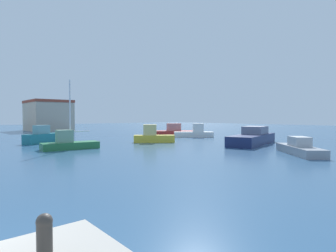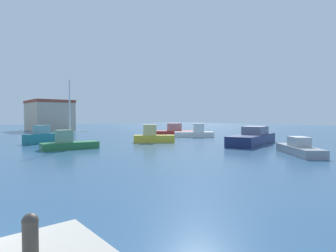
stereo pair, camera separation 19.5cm
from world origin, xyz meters
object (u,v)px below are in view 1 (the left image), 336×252
at_px(motorboat_navy_outer_mooring, 253,138).
at_px(mooring_bollard, 44,234).
at_px(sailboat_green_near_pier, 69,143).
at_px(motorboat_grey_center_channel, 300,148).
at_px(motorboat_red_distant_east, 175,131).
at_px(motorboat_teal_far_left, 45,137).
at_px(motorboat_yellow_mid_harbor, 153,136).
at_px(motorboat_white_behind_lamppost, 195,133).

bearing_deg(motorboat_navy_outer_mooring, mooring_bollard, -153.17).
distance_m(sailboat_green_near_pier, motorboat_grey_center_channel, 18.11).
relative_size(motorboat_grey_center_channel, motorboat_red_distant_east, 0.60).
bearing_deg(motorboat_navy_outer_mooring, motorboat_teal_far_left, 136.17).
bearing_deg(mooring_bollard, motorboat_teal_far_left, 73.64).
xyz_separation_m(motorboat_grey_center_channel, motorboat_yellow_mid_harbor, (-2.49, 14.21, 0.23)).
distance_m(motorboat_navy_outer_mooring, motorboat_yellow_mid_harbor, 10.19).
xyz_separation_m(motorboat_grey_center_channel, motorboat_navy_outer_mooring, (3.92, 6.29, 0.22)).
xyz_separation_m(motorboat_red_distant_east, motorboat_white_behind_lamppost, (-2.30, -6.54, 0.10)).
relative_size(motorboat_grey_center_channel, motorboat_white_behind_lamppost, 1.01).
relative_size(mooring_bollard, motorboat_navy_outer_mooring, 0.06).
height_order(motorboat_teal_far_left, motorboat_yellow_mid_harbor, motorboat_yellow_mid_harbor).
distance_m(motorboat_red_distant_east, motorboat_white_behind_lamppost, 6.94).
relative_size(sailboat_green_near_pier, motorboat_teal_far_left, 1.22).
bearing_deg(mooring_bollard, motorboat_red_distant_east, 45.75).
height_order(motorboat_red_distant_east, motorboat_yellow_mid_harbor, motorboat_yellow_mid_harbor).
relative_size(motorboat_navy_outer_mooring, motorboat_white_behind_lamppost, 1.85).
bearing_deg(motorboat_white_behind_lamppost, motorboat_teal_far_left, 165.72).
xyz_separation_m(motorboat_white_behind_lamppost, motorboat_yellow_mid_harbor, (-8.74, -2.28, 0.07)).
xyz_separation_m(sailboat_green_near_pier, motorboat_navy_outer_mooring, (15.46, -7.67, 0.12)).
height_order(mooring_bollard, motorboat_red_distant_east, motorboat_red_distant_east).
height_order(mooring_bollard, motorboat_yellow_mid_harbor, motorboat_yellow_mid_harbor).
height_order(sailboat_green_near_pier, motorboat_yellow_mid_harbor, sailboat_green_near_pier).
xyz_separation_m(motorboat_grey_center_channel, motorboat_red_distant_east, (8.55, 23.04, 0.06)).
bearing_deg(motorboat_red_distant_east, sailboat_green_near_pier, -155.67).
distance_m(sailboat_green_near_pier, motorboat_teal_far_left, 7.03).
distance_m(motorboat_grey_center_channel, motorboat_teal_far_left, 23.87).
bearing_deg(mooring_bollard, motorboat_yellow_mid_harbor, 49.65).
relative_size(motorboat_navy_outer_mooring, motorboat_yellow_mid_harbor, 2.16).
xyz_separation_m(mooring_bollard, motorboat_navy_outer_mooring, (23.04, 11.66, -0.66)).
bearing_deg(sailboat_green_near_pier, motorboat_grey_center_channel, -50.42).
relative_size(mooring_bollard, sailboat_green_near_pier, 0.09).
height_order(motorboat_white_behind_lamppost, motorboat_yellow_mid_harbor, motorboat_yellow_mid_harbor).
bearing_deg(motorboat_teal_far_left, mooring_bollard, -106.36).
bearing_deg(motorboat_navy_outer_mooring, motorboat_grey_center_channel, -121.97).
bearing_deg(motorboat_white_behind_lamppost, mooring_bollard, -139.25).
xyz_separation_m(motorboat_navy_outer_mooring, motorboat_white_behind_lamppost, (2.33, 10.21, -0.06)).
bearing_deg(motorboat_teal_far_left, motorboat_grey_center_channel, -61.52).
relative_size(sailboat_green_near_pier, motorboat_red_distant_east, 0.71).
distance_m(motorboat_teal_far_left, motorboat_white_behind_lamppost, 18.20).
distance_m(motorboat_navy_outer_mooring, motorboat_white_behind_lamppost, 10.47).
xyz_separation_m(motorboat_teal_far_left, motorboat_navy_outer_mooring, (15.31, -14.70, 0.01)).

